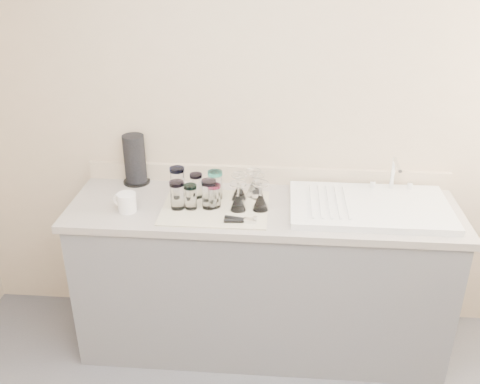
# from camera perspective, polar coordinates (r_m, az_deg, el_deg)

# --- Properties ---
(room_envelope) EXTENTS (3.54, 3.50, 2.52)m
(room_envelope) POSITION_cam_1_polar(r_m,az_deg,el_deg) (1.46, 1.12, -0.22)
(room_envelope) COLOR #4E4D52
(room_envelope) RESTS_ON ground
(counter_unit) EXTENTS (2.06, 0.62, 0.90)m
(counter_unit) POSITION_cam_1_polar(r_m,az_deg,el_deg) (3.06, 2.38, -8.96)
(counter_unit) COLOR slate
(counter_unit) RESTS_ON ground
(sink_unit) EXTENTS (0.82, 0.50, 0.22)m
(sink_unit) POSITION_cam_1_polar(r_m,az_deg,el_deg) (2.86, 13.69, -1.47)
(sink_unit) COLOR white
(sink_unit) RESTS_ON counter_unit
(dish_towel) EXTENTS (0.55, 0.42, 0.01)m
(dish_towel) POSITION_cam_1_polar(r_m,az_deg,el_deg) (2.79, -2.66, -1.71)
(dish_towel) COLOR beige
(dish_towel) RESTS_ON counter_unit
(tumbler_teal) EXTENTS (0.08, 0.08, 0.16)m
(tumbler_teal) POSITION_cam_1_polar(r_m,az_deg,el_deg) (2.90, -6.68, 1.14)
(tumbler_teal) COLOR white
(tumbler_teal) RESTS_ON dish_towel
(tumbler_cyan) EXTENTS (0.07, 0.07, 0.13)m
(tumbler_cyan) POSITION_cam_1_polar(r_m,az_deg,el_deg) (2.88, -4.69, 0.71)
(tumbler_cyan) COLOR white
(tumbler_cyan) RESTS_ON dish_towel
(tumbler_purple) EXTENTS (0.08, 0.08, 0.16)m
(tumbler_purple) POSITION_cam_1_polar(r_m,az_deg,el_deg) (2.85, -2.65, 0.78)
(tumbler_purple) COLOR white
(tumbler_purple) RESTS_ON dish_towel
(tumbler_magenta) EXTENTS (0.08, 0.08, 0.15)m
(tumbler_magenta) POSITION_cam_1_polar(r_m,az_deg,el_deg) (2.77, -6.72, -0.30)
(tumbler_magenta) COLOR white
(tumbler_magenta) RESTS_ON dish_towel
(tumbler_blue) EXTENTS (0.07, 0.07, 0.13)m
(tumbler_blue) POSITION_cam_1_polar(r_m,az_deg,el_deg) (2.76, -5.29, -0.49)
(tumbler_blue) COLOR white
(tumbler_blue) RESTS_ON dish_towel
(tumbler_lavender) EXTENTS (0.06, 0.06, 0.13)m
(tumbler_lavender) POSITION_cam_1_polar(r_m,az_deg,el_deg) (2.77, -2.72, -0.39)
(tumbler_lavender) COLOR white
(tumbler_lavender) RESTS_ON dish_towel
(tumbler_extra) EXTENTS (0.08, 0.08, 0.15)m
(tumbler_extra) POSITION_cam_1_polar(r_m,az_deg,el_deg) (2.76, -3.32, -0.21)
(tumbler_extra) COLOR white
(tumbler_extra) RESTS_ON dish_towel
(goblet_back_left) EXTENTS (0.08, 0.08, 0.15)m
(goblet_back_left) POSITION_cam_1_polar(r_m,az_deg,el_deg) (2.85, -0.11, 0.12)
(goblet_back_left) COLOR white
(goblet_back_left) RESTS_ON dish_towel
(goblet_back_right) EXTENTS (0.07, 0.07, 0.13)m
(goblet_back_right) POSITION_cam_1_polar(r_m,az_deg,el_deg) (2.88, 1.85, 0.26)
(goblet_back_right) COLOR white
(goblet_back_right) RESTS_ON dish_towel
(goblet_front_left) EXTENTS (0.08, 0.08, 0.15)m
(goblet_front_left) POSITION_cam_1_polar(r_m,az_deg,el_deg) (2.74, -0.21, -0.95)
(goblet_front_left) COLOR white
(goblet_front_left) RESTS_ON dish_towel
(goblet_front_right) EXTENTS (0.08, 0.08, 0.15)m
(goblet_front_right) POSITION_cam_1_polar(r_m,az_deg,el_deg) (2.75, 2.19, -0.91)
(goblet_front_right) COLOR white
(goblet_front_right) RESTS_ON dish_towel
(goblet_extra) EXTENTS (0.08, 0.08, 0.15)m
(goblet_extra) POSITION_cam_1_polar(r_m,az_deg,el_deg) (2.90, 1.44, 0.54)
(goblet_extra) COLOR white
(goblet_extra) RESTS_ON dish_towel
(can_opener) EXTENTS (0.16, 0.06, 0.02)m
(can_opener) POSITION_cam_1_polar(r_m,az_deg,el_deg) (2.65, 0.05, -3.00)
(can_opener) COLOR silver
(can_opener) RESTS_ON dish_towel
(white_mug) EXTENTS (0.15, 0.13, 0.10)m
(white_mug) POSITION_cam_1_polar(r_m,az_deg,el_deg) (2.81, -12.02, -1.09)
(white_mug) COLOR white
(white_mug) RESTS_ON counter_unit
(paper_towel_roll) EXTENTS (0.15, 0.15, 0.29)m
(paper_towel_roll) POSITION_cam_1_polar(r_m,az_deg,el_deg) (3.09, -11.15, 3.37)
(paper_towel_roll) COLOR black
(paper_towel_roll) RESTS_ON counter_unit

